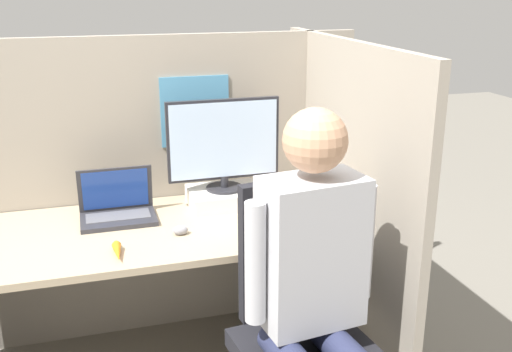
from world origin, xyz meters
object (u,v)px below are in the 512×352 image
paper_box (225,197)px  laptop (118,210)px  person (316,278)px  carrot_toy (118,252)px  office_chair (302,319)px  monitor (224,143)px  stapler (307,200)px

paper_box → laptop: laptop is taller
paper_box → person: (0.08, -0.92, 0.03)m
carrot_toy → person: 0.78m
office_chair → person: (-0.02, -0.16, 0.25)m
person → carrot_toy: bearing=140.5°
monitor → office_chair: bearing=-82.1°
paper_box → carrot_toy: size_ratio=2.05×
monitor → office_chair: (0.11, -0.76, -0.48)m
laptop → carrot_toy: (-0.03, -0.38, -0.03)m
carrot_toy → person: (0.60, -0.50, 0.05)m
laptop → paper_box: bearing=4.8°
office_chair → monitor: bearing=97.9°
office_chair → person: bearing=-97.2°
stapler → carrot_toy: 0.93m
monitor → carrot_toy: 0.73m
paper_box → person: 0.92m
paper_box → carrot_toy: (-0.52, -0.42, -0.02)m
person → stapler: bearing=70.8°
monitor → laptop: size_ratio=1.60×
person → laptop: bearing=123.3°
paper_box → monitor: (0.00, 0.00, 0.26)m
stapler → office_chair: bearing=-112.1°
carrot_toy → stapler: bearing=18.3°
paper_box → stapler: paper_box is taller
paper_box → laptop: 0.49m
stapler → carrot_toy: stapler is taller
stapler → paper_box: bearing=160.2°
stapler → monitor: bearing=159.8°
laptop → office_chair: 0.96m
stapler → person: (-0.27, -0.79, 0.04)m
carrot_toy → person: size_ratio=0.12×
carrot_toy → laptop: bearing=85.7°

